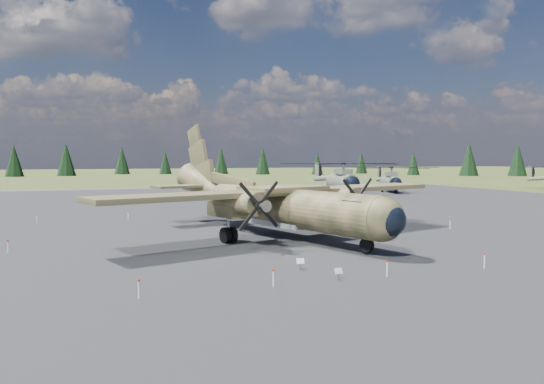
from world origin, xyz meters
name	(u,v)px	position (x,y,z in m)	size (l,w,h in m)	color
ground	(261,240)	(0.00, 0.00, 0.00)	(500.00, 500.00, 0.00)	#485325
apron	(226,223)	(0.00, 10.00, 0.00)	(120.00, 120.00, 0.04)	#525357
transport_plane	(275,200)	(1.51, 1.27, 2.74)	(28.53, 25.44, 9.55)	#33391F
helicopter_near	(342,172)	(26.82, 39.22, 3.62)	(21.78, 24.47, 5.10)	slate
helicopter_mid	(391,174)	(37.23, 41.50, 3.07)	(21.64, 21.70, 4.33)	slate
info_placard_left	(300,262)	(-1.41, -10.54, 0.42)	(0.43, 0.25, 0.63)	gray
info_placard_right	(338,272)	(-0.61, -13.35, 0.41)	(0.42, 0.22, 0.62)	gray
barrier_fence	(256,233)	(-0.46, -0.08, 0.51)	(33.12, 29.62, 0.85)	white
treeline	(277,171)	(2.43, 3.37, 4.83)	(317.08, 321.47, 10.98)	black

